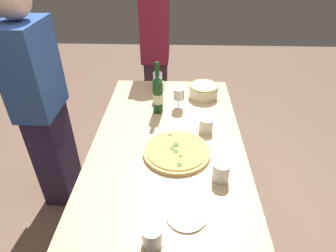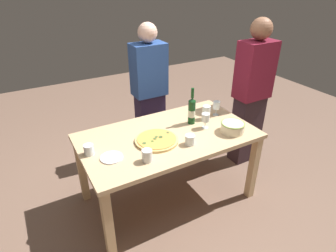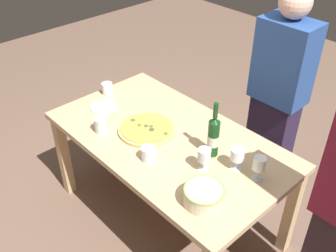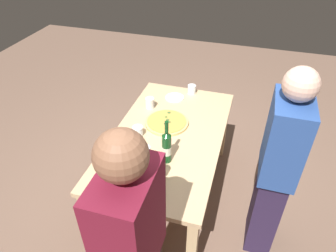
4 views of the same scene
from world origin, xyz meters
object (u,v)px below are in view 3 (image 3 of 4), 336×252
(dining_table, at_px, (168,148))
(side_plate, at_px, (103,107))
(cup_ceramic, at_px, (101,125))
(wine_glass_by_bottle, at_px, (204,156))
(wine_bottle, at_px, (213,136))
(pizza, at_px, (147,129))
(cup_spare, at_px, (148,154))
(wine_glass_near_pizza, at_px, (259,165))
(cup_amber, at_px, (107,88))
(wine_glass_far_left, at_px, (238,155))
(serving_bowl, at_px, (204,195))
(person_guest_left, at_px, (278,96))

(dining_table, height_order, side_plate, side_plate)
(cup_ceramic, bearing_deg, wine_glass_by_bottle, 16.89)
(wine_bottle, relative_size, side_plate, 1.98)
(dining_table, distance_m, side_plate, 0.59)
(pizza, relative_size, cup_spare, 4.36)
(wine_glass_near_pizza, bearing_deg, cup_amber, -177.13)
(cup_ceramic, bearing_deg, wine_glass_far_left, 23.64)
(pizza, xyz_separation_m, wine_glass_near_pizza, (0.77, 0.16, 0.09))
(dining_table, height_order, cup_ceramic, cup_ceramic)
(serving_bowl, distance_m, wine_glass_far_left, 0.34)
(side_plate, bearing_deg, dining_table, 10.11)
(wine_glass_by_bottle, height_order, side_plate, wine_glass_by_bottle)
(dining_table, distance_m, serving_bowl, 0.62)
(cup_spare, distance_m, person_guest_left, 1.11)
(cup_ceramic, bearing_deg, wine_glass_near_pizza, 21.52)
(wine_glass_by_bottle, xyz_separation_m, cup_ceramic, (-0.71, -0.22, -0.05))
(serving_bowl, height_order, cup_spare, serving_bowl)
(wine_glass_near_pizza, distance_m, wine_glass_far_left, 0.14)
(wine_glass_far_left, height_order, cup_ceramic, wine_glass_far_left)
(wine_glass_near_pizza, height_order, cup_ceramic, wine_glass_near_pizza)
(dining_table, distance_m, wine_glass_far_left, 0.53)
(wine_bottle, bearing_deg, cup_spare, -125.22)
(person_guest_left, bearing_deg, pizza, -7.25)
(dining_table, xyz_separation_m, serving_bowl, (0.54, -0.25, 0.15))
(dining_table, distance_m, cup_ceramic, 0.47)
(wine_bottle, height_order, cup_amber, wine_bottle)
(wine_glass_far_left, bearing_deg, pizza, -167.47)
(wine_glass_far_left, bearing_deg, cup_amber, -177.65)
(side_plate, bearing_deg, pizza, 6.33)
(serving_bowl, bearing_deg, pizza, 164.22)
(wine_glass_by_bottle, height_order, person_guest_left, person_guest_left)
(wine_glass_near_pizza, xyz_separation_m, wine_glass_far_left, (-0.14, -0.02, -0.00))
(cup_ceramic, bearing_deg, dining_table, 39.02)
(dining_table, relative_size, wine_glass_near_pizza, 10.51)
(dining_table, height_order, pizza, pizza)
(wine_glass_near_pizza, xyz_separation_m, person_guest_left, (-0.39, 0.76, -0.04))
(wine_glass_near_pizza, bearing_deg, serving_bowl, -103.15)
(dining_table, xyz_separation_m, cup_amber, (-0.72, 0.04, 0.14))
(wine_bottle, bearing_deg, dining_table, -165.22)
(wine_glass_by_bottle, bearing_deg, side_plate, -177.55)
(serving_bowl, height_order, wine_bottle, wine_bottle)
(pizza, height_order, wine_glass_near_pizza, wine_glass_near_pizza)
(cup_amber, bearing_deg, serving_bowl, -12.80)
(wine_glass_by_bottle, distance_m, cup_ceramic, 0.75)
(wine_glass_far_left, relative_size, cup_amber, 1.58)
(wine_glass_near_pizza, bearing_deg, dining_table, -170.58)
(wine_glass_near_pizza, bearing_deg, cup_ceramic, -158.48)
(wine_glass_by_bottle, bearing_deg, wine_glass_far_left, 51.01)
(wine_glass_far_left, height_order, cup_amber, wine_glass_far_left)
(wine_glass_near_pizza, bearing_deg, side_plate, -170.25)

